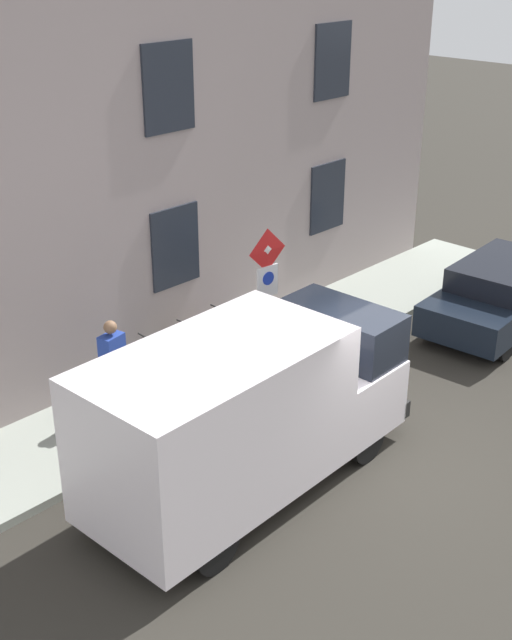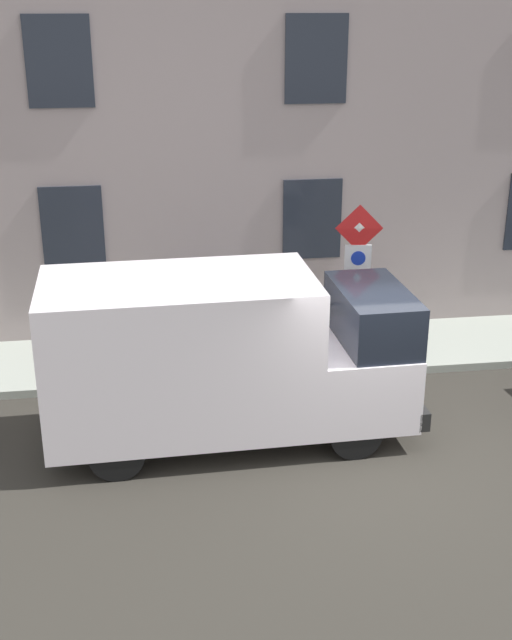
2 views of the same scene
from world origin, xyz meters
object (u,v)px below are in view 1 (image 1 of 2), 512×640
object	(u,v)px
sign_post_stacked	(267,284)
bicycle_orange	(204,339)
parked_hatchback	(501,293)
pedestrian	(113,365)
bicycle_black	(168,355)
delivery_van	(246,410)
bicycle_purple	(237,325)

from	to	relation	value
sign_post_stacked	bicycle_orange	distance (m)	2.05
parked_hatchback	pedestrian	size ratio (longest dim) A/B	2.39
parked_hatchback	bicycle_black	bearing A→B (deg)	-30.92
parked_hatchback	bicycle_black	size ratio (longest dim) A/B	2.40
sign_post_stacked	delivery_van	world-z (taller)	sign_post_stacked
bicycle_orange	bicycle_black	world-z (taller)	same
pedestrian	bicycle_purple	bearing A→B (deg)	87.93
sign_post_stacked	pedestrian	world-z (taller)	sign_post_stacked
sign_post_stacked	pedestrian	distance (m)	2.95
delivery_van	bicycle_purple	size ratio (longest dim) A/B	3.14
sign_post_stacked	pedestrian	size ratio (longest dim) A/B	1.59
bicycle_purple	bicycle_orange	distance (m)	0.88
bicycle_purple	delivery_van	bearing A→B (deg)	47.96
sign_post_stacked	parked_hatchback	bearing A→B (deg)	-108.61
bicycle_orange	bicycle_purple	bearing A→B (deg)	175.86
delivery_van	bicycle_purple	bearing A→B (deg)	45.09
bicycle_orange	pedestrian	distance (m)	2.53
delivery_van	bicycle_orange	world-z (taller)	delivery_van
parked_hatchback	bicycle_orange	distance (m)	6.29
bicycle_orange	pedestrian	world-z (taller)	pedestrian
sign_post_stacked	bicycle_purple	size ratio (longest dim) A/B	1.60
bicycle_black	sign_post_stacked	bearing A→B (deg)	131.02
delivery_van	bicycle_black	bearing A→B (deg)	66.01
bicycle_purple	bicycle_orange	size ratio (longest dim) A/B	1.00
delivery_van	sign_post_stacked	bearing A→B (deg)	36.23
delivery_van	parked_hatchback	bearing A→B (deg)	-0.48
bicycle_purple	bicycle_black	size ratio (longest dim) A/B	1.00
sign_post_stacked	bicycle_purple	bearing A→B (deg)	-25.39
sign_post_stacked	bicycle_purple	world-z (taller)	sign_post_stacked
bicycle_purple	parked_hatchback	bearing A→B (deg)	146.33
sign_post_stacked	bicycle_orange	size ratio (longest dim) A/B	1.59
bicycle_orange	sign_post_stacked	bearing A→B (deg)	94.30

